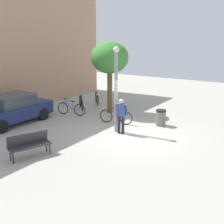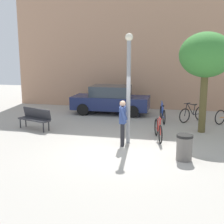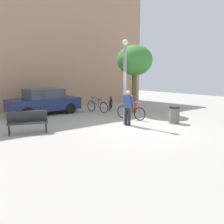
% 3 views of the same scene
% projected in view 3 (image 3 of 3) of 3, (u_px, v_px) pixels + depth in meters
% --- Properties ---
extents(ground_plane, '(36.00, 36.00, 0.00)m').
position_uv_depth(ground_plane, '(137.00, 127.00, 11.11)').
color(ground_plane, '#A8A399').
extents(building_facade, '(16.51, 2.00, 9.02)m').
position_uv_depth(building_facade, '(48.00, 44.00, 17.36)').
color(building_facade, tan).
rests_on(building_facade, ground_plane).
extents(lamppost, '(0.28, 0.28, 4.03)m').
position_uv_depth(lamppost, '(125.00, 77.00, 11.53)').
color(lamppost, gray).
rests_on(lamppost, ground_plane).
extents(person_by_lamppost, '(0.33, 0.61, 1.67)m').
position_uv_depth(person_by_lamppost, '(128.00, 105.00, 11.37)').
color(person_by_lamppost, '#232328').
rests_on(person_by_lamppost, ground_plane).
extents(park_bench, '(1.67, 0.99, 0.92)m').
position_uv_depth(park_bench, '(28.00, 120.00, 9.97)').
color(park_bench, '#2D2D33').
rests_on(park_bench, ground_plane).
extents(plaza_tree, '(2.17, 2.17, 4.18)m').
position_uv_depth(plaza_tree, '(135.00, 61.00, 14.84)').
color(plaza_tree, brown).
rests_on(plaza_tree, ground_plane).
extents(bicycle_orange, '(1.36, 1.27, 0.97)m').
position_uv_depth(bicycle_orange, '(129.00, 102.00, 17.62)').
color(bicycle_orange, black).
rests_on(bicycle_orange, ground_plane).
extents(bicycle_blue, '(0.38, 1.79, 0.97)m').
position_uv_depth(bicycle_blue, '(97.00, 106.00, 15.38)').
color(bicycle_blue, black).
rests_on(bicycle_blue, ground_plane).
extents(bicycle_red, '(0.45, 1.78, 0.97)m').
position_uv_depth(bicycle_red, '(131.00, 112.00, 13.02)').
color(bicycle_red, black).
rests_on(bicycle_red, ground_plane).
extents(bicycle_black, '(1.30, 1.33, 0.97)m').
position_uv_depth(bicycle_black, '(111.00, 104.00, 16.59)').
color(bicycle_black, black).
rests_on(bicycle_black, ground_plane).
extents(parked_car_navy, '(4.22, 1.86, 1.55)m').
position_uv_depth(parked_car_navy, '(44.00, 102.00, 14.60)').
color(parked_car_navy, navy).
rests_on(parked_car_navy, ground_plane).
extents(trash_bin, '(0.52, 0.52, 0.83)m').
position_uv_depth(trash_bin, '(174.00, 115.00, 12.01)').
color(trash_bin, '#66605B').
rests_on(trash_bin, ground_plane).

